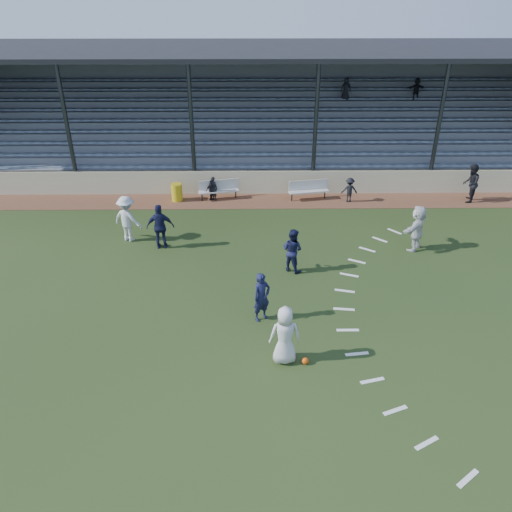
{
  "coord_description": "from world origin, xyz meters",
  "views": [
    {
      "loc": [
        -0.18,
        -12.51,
        9.59
      ],
      "look_at": [
        0.0,
        2.5,
        1.3
      ],
      "focal_mm": 35.0,
      "sensor_mm": 36.0,
      "label": 1
    }
  ],
  "objects_px": {
    "football": "(305,361)",
    "player_white_lead": "(285,335)",
    "bench_right": "(308,188)",
    "official": "(471,183)",
    "trash_bin": "(177,192)",
    "player_navy_lead": "(262,297)",
    "bench_left": "(219,188)"
  },
  "relations": [
    {
      "from": "trash_bin",
      "to": "player_white_lead",
      "type": "bearing_deg",
      "value": -69.11
    },
    {
      "from": "football",
      "to": "player_navy_lead",
      "type": "height_order",
      "value": "player_navy_lead"
    },
    {
      "from": "football",
      "to": "trash_bin",
      "type": "bearing_deg",
      "value": 113.06
    },
    {
      "from": "bench_right",
      "to": "trash_bin",
      "type": "height_order",
      "value": "bench_right"
    },
    {
      "from": "bench_left",
      "to": "official",
      "type": "relative_size",
      "value": 1.08
    },
    {
      "from": "player_white_lead",
      "to": "player_navy_lead",
      "type": "height_order",
      "value": "player_white_lead"
    },
    {
      "from": "bench_right",
      "to": "player_white_lead",
      "type": "relative_size",
      "value": 1.13
    },
    {
      "from": "football",
      "to": "player_white_lead",
      "type": "relative_size",
      "value": 0.11
    },
    {
      "from": "football",
      "to": "official",
      "type": "distance_m",
      "value": 15.02
    },
    {
      "from": "bench_right",
      "to": "official",
      "type": "bearing_deg",
      "value": -13.56
    },
    {
      "from": "player_white_lead",
      "to": "player_navy_lead",
      "type": "distance_m",
      "value": 2.12
    },
    {
      "from": "bench_right",
      "to": "player_navy_lead",
      "type": "relative_size",
      "value": 1.22
    },
    {
      "from": "player_white_lead",
      "to": "official",
      "type": "relative_size",
      "value": 0.96
    },
    {
      "from": "football",
      "to": "player_white_lead",
      "type": "xyz_separation_m",
      "value": [
        -0.59,
        0.15,
        0.8
      ]
    },
    {
      "from": "bench_right",
      "to": "football",
      "type": "height_order",
      "value": "bench_right"
    },
    {
      "from": "official",
      "to": "bench_right",
      "type": "bearing_deg",
      "value": -66.53
    },
    {
      "from": "trash_bin",
      "to": "football",
      "type": "distance_m",
      "value": 13.2
    },
    {
      "from": "player_navy_lead",
      "to": "official",
      "type": "xyz_separation_m",
      "value": [
        10.4,
        9.66,
        0.12
      ]
    },
    {
      "from": "bench_left",
      "to": "football",
      "type": "distance_m",
      "value": 12.77
    },
    {
      "from": "player_white_lead",
      "to": "football",
      "type": "bearing_deg",
      "value": 162.32
    },
    {
      "from": "trash_bin",
      "to": "football",
      "type": "height_order",
      "value": "trash_bin"
    },
    {
      "from": "trash_bin",
      "to": "player_navy_lead",
      "type": "relative_size",
      "value": 0.52
    },
    {
      "from": "bench_left",
      "to": "bench_right",
      "type": "height_order",
      "value": "same"
    },
    {
      "from": "bench_right",
      "to": "football",
      "type": "relative_size",
      "value": 10.01
    },
    {
      "from": "football",
      "to": "official",
      "type": "height_order",
      "value": "official"
    },
    {
      "from": "trash_bin",
      "to": "player_white_lead",
      "type": "height_order",
      "value": "player_white_lead"
    },
    {
      "from": "bench_right",
      "to": "official",
      "type": "height_order",
      "value": "official"
    },
    {
      "from": "bench_right",
      "to": "player_navy_lead",
      "type": "bearing_deg",
      "value": -114.54
    },
    {
      "from": "player_white_lead",
      "to": "player_navy_lead",
      "type": "xyz_separation_m",
      "value": [
        -0.6,
        2.03,
        -0.07
      ]
    },
    {
      "from": "football",
      "to": "player_navy_lead",
      "type": "relative_size",
      "value": 0.12
    },
    {
      "from": "bench_right",
      "to": "official",
      "type": "relative_size",
      "value": 1.08
    },
    {
      "from": "bench_left",
      "to": "trash_bin",
      "type": "bearing_deg",
      "value": 173.89
    }
  ]
}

